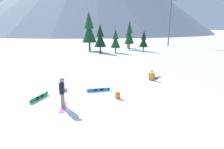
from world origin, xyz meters
name	(u,v)px	position (x,y,z in m)	size (l,w,h in m)	color
ground_plane	(122,96)	(0.00, 0.00, 0.00)	(800.00, 800.00, 0.00)	white
snowboarder_foreground	(62,92)	(-3.96, -0.61, 0.94)	(0.62, 1.59, 1.78)	pink
snowboarder_midground	(153,76)	(4.00, 2.74, 0.33)	(1.74, 1.20, 0.95)	#335184
loose_snowboard_near_left	(99,90)	(-1.31, 1.36, 0.13)	(1.81, 0.31, 0.25)	#1E8CD8
loose_snowboard_near_right	(40,97)	(-5.32, 1.16, 0.14)	(1.15, 1.47, 0.27)	#19B259
backpack_grey	(63,90)	(-3.76, 2.21, 0.12)	(0.55, 0.46, 0.27)	gray
backpack_orange	(118,95)	(-0.47, -0.38, 0.21)	(0.38, 0.35, 0.47)	orange
pine_tree_young	(128,38)	(12.61, 28.03, 2.32)	(1.66, 1.66, 4.26)	#472D19
pine_tree_slender	(116,40)	(7.09, 21.07, 2.40)	(1.82, 1.82, 4.40)	#472D19
pine_tree_broad	(129,34)	(11.58, 24.94, 3.26)	(2.04, 2.04, 5.99)	#472D19
pine_tree_short	(100,37)	(4.35, 21.85, 2.86)	(2.18, 2.18, 5.24)	#472D19
pine_tree_tall	(89,29)	(3.17, 25.87, 4.24)	(2.92, 2.92, 7.78)	#472D19
pine_tree_leaning	(144,40)	(13.07, 21.35, 2.21)	(1.77, 1.77, 4.05)	#472D19
ski_lift_tower	(170,20)	(24.87, 29.66, 6.49)	(3.10, 0.36, 11.58)	#595B60
peak_north_spur	(41,7)	(-11.65, 228.73, 29.10)	(120.96, 120.96, 55.70)	#B2B7C6
peak_east_ridge	(119,12)	(91.41, 239.75, 26.72)	(112.73, 112.73, 51.13)	#8C93A3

